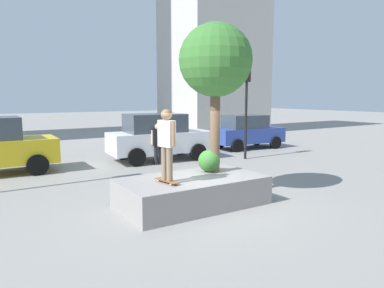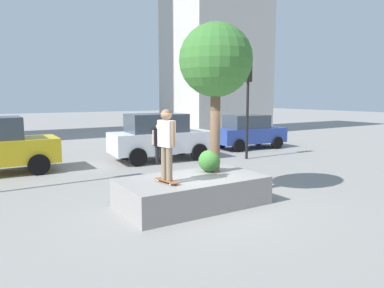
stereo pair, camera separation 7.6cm
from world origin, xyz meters
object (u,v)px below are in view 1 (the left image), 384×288
object	(u,v)px
plaza_tree	(216,62)
police_car	(158,137)
skateboarder	(167,140)
planter_ledge	(192,191)
passerby_with_bag	(158,141)
sedan_parked	(247,131)
traffic_light_corner	(246,94)
skateboard	(167,181)

from	to	relation	value
plaza_tree	police_car	world-z (taller)	plaza_tree
skateboarder	planter_ledge	bearing A→B (deg)	12.34
plaza_tree	passerby_with_bag	world-z (taller)	plaza_tree
skateboarder	sedan_parked	xyz separation A→B (m)	(9.06, 7.47, -0.89)
skateboarder	police_car	size ratio (longest dim) A/B	0.38
plaza_tree	passerby_with_bag	xyz separation A→B (m)	(0.89, 5.36, -2.83)
plaza_tree	passerby_with_bag	size ratio (longest dim) A/B	2.35
sedan_parked	passerby_with_bag	xyz separation A→B (m)	(-6.38, -1.65, 0.06)
planter_ledge	police_car	size ratio (longest dim) A/B	0.81
planter_ledge	skateboarder	distance (m)	1.71
skateboarder	sedan_parked	world-z (taller)	skateboarder
police_car	traffic_light_corner	distance (m)	4.47
sedan_parked	traffic_light_corner	bearing A→B (deg)	-132.01
skateboard	skateboarder	bearing A→B (deg)	180.00
skateboarder	plaza_tree	bearing A→B (deg)	14.54
traffic_light_corner	passerby_with_bag	bearing A→B (deg)	167.75
police_car	traffic_light_corner	size ratio (longest dim) A/B	1.07
plaza_tree	police_car	distance (m)	7.05
passerby_with_bag	planter_ledge	bearing A→B (deg)	-108.04
passerby_with_bag	sedan_parked	bearing A→B (deg)	14.53
planter_ledge	traffic_light_corner	distance (m)	8.04
police_car	plaza_tree	bearing A→B (deg)	-102.48
planter_ledge	skateboarder	size ratio (longest dim) A/B	2.17
skateboarder	sedan_parked	bearing A→B (deg)	39.51
planter_ledge	traffic_light_corner	size ratio (longest dim) A/B	0.87
skateboard	traffic_light_corner	world-z (taller)	traffic_light_corner
police_car	sedan_parked	bearing A→B (deg)	6.64
passerby_with_bag	police_car	bearing A→B (deg)	62.41
skateboarder	police_car	world-z (taller)	skateboarder
skateboard	skateboarder	xyz separation A→B (m)	(-0.00, 0.00, 1.03)
traffic_light_corner	skateboard	bearing A→B (deg)	-143.93
skateboard	passerby_with_bag	xyz separation A→B (m)	(2.69, 5.82, 0.21)
traffic_light_corner	passerby_with_bag	distance (m)	4.63
police_car	sedan_parked	distance (m)	5.91
planter_ledge	police_car	xyz separation A→B (m)	(2.34, 6.60, 0.70)
sedan_parked	traffic_light_corner	world-z (taller)	traffic_light_corner
plaza_tree	police_car	xyz separation A→B (m)	(1.40, 6.33, -2.77)
planter_ledge	sedan_parked	bearing A→B (deg)	41.59
traffic_light_corner	passerby_with_bag	size ratio (longest dim) A/B	2.50
skateboarder	passerby_with_bag	world-z (taller)	skateboarder
skateboard	sedan_parked	world-z (taller)	sedan_parked
skateboard	police_car	size ratio (longest dim) A/B	0.18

